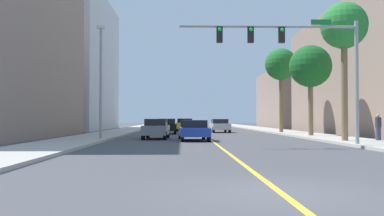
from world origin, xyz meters
The scene contains 17 objects.
ground centered at (0.00, 42.00, 0.00)m, with size 192.00×192.00×0.00m, color #47474C.
sidewalk_left centered at (-8.78, 42.00, 0.07)m, with size 3.73×168.00×0.15m, color #B2ADA3.
sidewalk_right centered at (8.78, 42.00, 0.07)m, with size 3.73×168.00×0.15m, color #B2ADA3.
lane_marking_center centered at (0.00, 42.00, 0.00)m, with size 0.16×144.00×0.01m, color yellow.
building_left_far centered at (-17.52, 47.72, 8.73)m, with size 10.91×20.90×17.47m, color silver.
building_right_far centered at (17.92, 60.70, 4.62)m, with size 11.72×20.11×9.24m, color gray.
traffic_signal_mast centered at (4.17, 13.65, 5.11)m, with size 9.55×0.36×6.63m.
street_lamp centered at (-7.42, 19.56, 4.34)m, with size 0.56×0.28×7.54m.
palm_near centered at (7.97, 17.01, 7.07)m, with size 2.86×2.86×8.50m.
palm_mid centered at (8.34, 25.03, 5.64)m, with size 3.38×3.38×7.25m.
palm_far centered at (7.85, 33.05, 6.80)m, with size 3.17×3.17×8.34m.
car_silver centered at (2.01, 36.39, 0.74)m, with size 2.05×4.20×1.43m.
car_gray centered at (-3.89, 22.28, 0.76)m, with size 1.88×4.01×1.46m.
car_black centered at (-3.55, 32.51, 0.77)m, with size 2.07×4.08×1.47m.
car_blue centered at (-1.21, 20.05, 0.71)m, with size 2.10×4.66×1.38m.
car_yellow centered at (-1.67, 40.84, 0.76)m, with size 2.06×4.24×1.49m.
pedestrian centered at (10.21, 17.41, 0.96)m, with size 0.38×0.38×1.63m.
Camera 1 is at (-1.99, -8.46, 1.50)m, focal length 39.32 mm.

